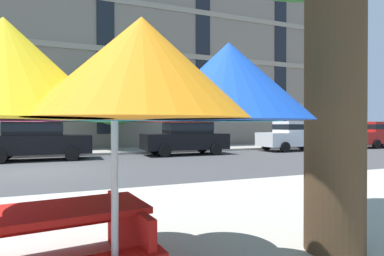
{
  "coord_description": "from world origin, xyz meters",
  "views": [
    {
      "loc": [
        0.92,
        -11.64,
        1.54
      ],
      "look_at": [
        6.97,
        3.2,
        1.4
      ],
      "focal_mm": 29.47,
      "sensor_mm": 36.0,
      "label": 1
    }
  ],
  "objects_px": {
    "sedan_black": "(37,139)",
    "sedan_white": "(295,135)",
    "street_tree_middle": "(115,95)",
    "patio_umbrella": "(115,87)",
    "picnic_table": "(45,240)",
    "sedan_black_midblock": "(186,137)",
    "sedan_red": "(378,134)"
  },
  "relations": [
    {
      "from": "sedan_black",
      "to": "sedan_black_midblock",
      "type": "xyz_separation_m",
      "value": [
        7.0,
        0.0,
        0.0
      ]
    },
    {
      "from": "sedan_black_midblock",
      "to": "sedan_white",
      "type": "xyz_separation_m",
      "value": [
        7.09,
        0.0,
        0.0
      ]
    },
    {
      "from": "picnic_table",
      "to": "sedan_black",
      "type": "bearing_deg",
      "value": 94.36
    },
    {
      "from": "sedan_white",
      "to": "picnic_table",
      "type": "distance_m",
      "value": 17.92
    },
    {
      "from": "sedan_black_midblock",
      "to": "patio_umbrella",
      "type": "xyz_separation_m",
      "value": [
        -5.52,
        -12.7,
        0.91
      ]
    },
    {
      "from": "picnic_table",
      "to": "patio_umbrella",
      "type": "bearing_deg",
      "value": -44.26
    },
    {
      "from": "sedan_red",
      "to": "picnic_table",
      "type": "xyz_separation_m",
      "value": [
        -20.41,
        -12.16,
        -0.46
      ]
    },
    {
      "from": "sedan_white",
      "to": "patio_umbrella",
      "type": "height_order",
      "value": "patio_umbrella"
    },
    {
      "from": "sedan_black",
      "to": "street_tree_middle",
      "type": "xyz_separation_m",
      "value": [
        3.86,
        3.17,
        2.33
      ]
    },
    {
      "from": "sedan_black",
      "to": "sedan_white",
      "type": "distance_m",
      "value": 14.08
    },
    {
      "from": "sedan_white",
      "to": "patio_umbrella",
      "type": "distance_m",
      "value": 17.92
    },
    {
      "from": "sedan_white",
      "to": "sedan_black",
      "type": "bearing_deg",
      "value": 180.0
    },
    {
      "from": "sedan_black",
      "to": "sedan_red",
      "type": "distance_m",
      "value": 21.34
    },
    {
      "from": "sedan_white",
      "to": "sedan_black_midblock",
      "type": "bearing_deg",
      "value": 180.0
    },
    {
      "from": "sedan_black_midblock",
      "to": "patio_umbrella",
      "type": "bearing_deg",
      "value": -113.49
    },
    {
      "from": "sedan_black_midblock",
      "to": "sedan_red",
      "type": "height_order",
      "value": "same"
    },
    {
      "from": "sedan_white",
      "to": "sedan_red",
      "type": "relative_size",
      "value": 1.0
    },
    {
      "from": "sedan_red",
      "to": "patio_umbrella",
      "type": "xyz_separation_m",
      "value": [
        -19.86,
        -12.7,
        0.91
      ]
    },
    {
      "from": "sedan_black",
      "to": "patio_umbrella",
      "type": "height_order",
      "value": "patio_umbrella"
    },
    {
      "from": "sedan_black_midblock",
      "to": "sedan_red",
      "type": "relative_size",
      "value": 1.0
    },
    {
      "from": "sedan_black",
      "to": "sedan_black_midblock",
      "type": "distance_m",
      "value": 7.0
    },
    {
      "from": "street_tree_middle",
      "to": "sedan_black",
      "type": "bearing_deg",
      "value": -140.56
    },
    {
      "from": "sedan_black_midblock",
      "to": "sedan_red",
      "type": "xyz_separation_m",
      "value": [
        14.34,
        0.0,
        0.0
      ]
    },
    {
      "from": "sedan_white",
      "to": "sedan_red",
      "type": "height_order",
      "value": "same"
    },
    {
      "from": "sedan_black",
      "to": "picnic_table",
      "type": "xyz_separation_m",
      "value": [
        0.93,
        -12.16,
        -0.46
      ]
    },
    {
      "from": "sedan_black",
      "to": "patio_umbrella",
      "type": "bearing_deg",
      "value": -83.36
    },
    {
      "from": "sedan_black_midblock",
      "to": "picnic_table",
      "type": "height_order",
      "value": "sedan_black_midblock"
    },
    {
      "from": "sedan_black_midblock",
      "to": "sedan_white",
      "type": "height_order",
      "value": "same"
    },
    {
      "from": "sedan_red",
      "to": "street_tree_middle",
      "type": "height_order",
      "value": "street_tree_middle"
    },
    {
      "from": "street_tree_middle",
      "to": "patio_umbrella",
      "type": "relative_size",
      "value": 1.62
    },
    {
      "from": "patio_umbrella",
      "to": "picnic_table",
      "type": "relative_size",
      "value": 1.59
    },
    {
      "from": "street_tree_middle",
      "to": "patio_umbrella",
      "type": "height_order",
      "value": "street_tree_middle"
    }
  ]
}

